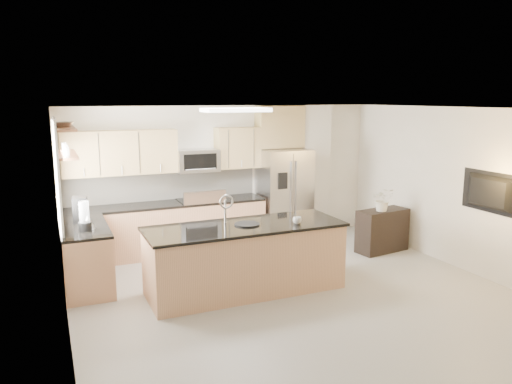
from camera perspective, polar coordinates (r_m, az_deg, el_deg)
name	(u,v)px	position (r m, az deg, el deg)	size (l,w,h in m)	color
floor	(307,304)	(6.94, 5.82, -12.60)	(6.50, 6.50, 0.00)	#A5A39D
ceiling	(311,109)	(6.38, 6.27, 9.37)	(6.00, 6.50, 0.02)	white
wall_back	(225,175)	(9.46, -3.54, 1.95)	(6.00, 0.02, 2.60)	white
wall_left	(63,235)	(5.75, -21.20, -4.56)	(0.02, 6.50, 2.60)	white
wall_right	(480,193)	(8.39, 24.26, -0.13)	(0.02, 6.50, 2.60)	white
back_counter	(167,228)	(9.00, -10.18, -4.05)	(3.55, 0.66, 1.44)	tan
left_counter	(86,256)	(7.77, -18.89, -6.95)	(0.66, 1.50, 0.92)	tan
range	(201,224)	(9.14, -6.34, -3.71)	(0.76, 0.64, 1.14)	black
upper_cabinets	(158,151)	(8.89, -11.18, 4.61)	(3.50, 0.33, 0.75)	tan
microwave	(197,161)	(9.04, -6.72, 3.59)	(0.76, 0.40, 0.40)	#B7B7BA
refrigerator	(284,196)	(9.60, 3.22, -0.40)	(0.92, 0.78, 1.78)	#B7B7BA
partition_column	(313,171)	(10.08, 6.56, 2.44)	(0.60, 0.30, 2.60)	silver
window	(58,177)	(7.50, -21.74, 1.58)	(0.04, 1.15, 1.65)	white
shelf_lower	(65,155)	(7.56, -20.96, 4.00)	(0.30, 1.20, 0.04)	brown
shelf_upper	(63,128)	(7.53, -21.15, 6.79)	(0.30, 1.20, 0.04)	brown
ceiling_fixture	(236,110)	(7.66, -2.32, 9.36)	(1.00, 0.50, 0.06)	white
island	(245,258)	(7.18, -1.24, -7.56)	(2.83, 1.03, 1.40)	tan
credenza	(382,230)	(9.30, 14.23, -4.28)	(0.96, 0.40, 0.77)	black
cup	(297,220)	(7.13, 4.73, -3.24)	(0.13, 0.13, 0.10)	silver
platter	(247,224)	(7.06, -1.05, -3.70)	(0.36, 0.36, 0.02)	black
blender	(85,218)	(7.31, -19.01, -2.84)	(0.18, 0.18, 0.42)	black
kettle	(88,222)	(7.43, -18.64, -3.23)	(0.19, 0.19, 0.23)	#B7B7BA
coffee_maker	(80,210)	(7.81, -19.44, -2.00)	(0.23, 0.27, 0.39)	black
bowl	(63,123)	(7.59, -21.20, 7.33)	(0.41, 0.41, 0.10)	#B7B7BA
flower_vase	(383,194)	(9.04, 14.32, -0.18)	(0.57, 0.49, 0.63)	silver
television	(487,193)	(8.19, 24.88, -0.07)	(1.08, 0.14, 0.62)	black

